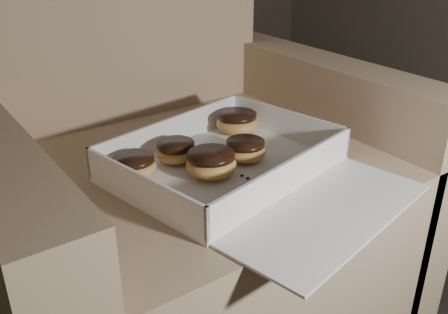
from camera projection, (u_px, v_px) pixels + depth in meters
armchair at (185, 196)px, 1.11m from camera, size 0.88×0.74×0.92m
bakery_box at (242, 170)px, 0.93m from camera, size 0.49×0.54×0.07m
donut_a at (211, 163)px, 0.91m from camera, size 0.09×0.09×0.05m
donut_b at (245, 150)px, 0.97m from camera, size 0.08×0.08×0.04m
donut_c at (237, 122)px, 1.09m from camera, size 0.09×0.09×0.05m
donut_d at (176, 151)px, 0.97m from camera, size 0.08×0.08×0.04m
donut_e at (134, 166)px, 0.91m from camera, size 0.08×0.08×0.04m
crumb_a at (248, 178)px, 0.91m from camera, size 0.01×0.01×0.00m
crumb_b at (242, 176)px, 0.91m from camera, size 0.01×0.01×0.00m
crumb_c at (172, 209)px, 0.81m from camera, size 0.01×0.01×0.00m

